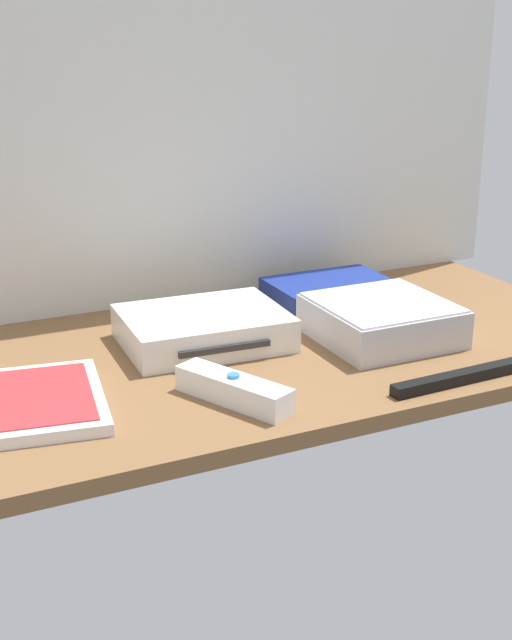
% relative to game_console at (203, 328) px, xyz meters
% --- Properties ---
extents(ground_plane, '(1.00, 0.48, 0.02)m').
position_rel_game_console_xyz_m(ground_plane, '(0.05, -0.05, -0.03)').
color(ground_plane, brown).
rests_on(ground_plane, ground).
extents(back_wall, '(1.10, 0.01, 0.64)m').
position_rel_game_console_xyz_m(back_wall, '(0.05, 0.20, 0.30)').
color(back_wall, silver).
rests_on(back_wall, ground).
extents(game_console, '(0.22, 0.17, 0.04)m').
position_rel_game_console_xyz_m(game_console, '(0.00, 0.00, 0.00)').
color(game_console, white).
rests_on(game_console, ground_plane).
extents(mini_computer, '(0.17, 0.17, 0.05)m').
position_rel_game_console_xyz_m(mini_computer, '(0.22, -0.09, 0.00)').
color(mini_computer, silver).
rests_on(mini_computer, ground_plane).
extents(game_case, '(0.16, 0.21, 0.02)m').
position_rel_game_console_xyz_m(game_case, '(-0.24, -0.11, -0.01)').
color(game_case, white).
rests_on(game_case, ground_plane).
extents(network_router, '(0.18, 0.13, 0.03)m').
position_rel_game_console_xyz_m(network_router, '(0.24, 0.08, -0.00)').
color(network_router, navy).
rests_on(network_router, ground_plane).
extents(remote_wand, '(0.09, 0.15, 0.03)m').
position_rel_game_console_xyz_m(remote_wand, '(-0.04, -0.19, -0.01)').
color(remote_wand, white).
rests_on(remote_wand, ground_plane).
extents(sensor_bar, '(0.24, 0.03, 0.01)m').
position_rel_game_console_xyz_m(sensor_bar, '(0.25, -0.25, -0.01)').
color(sensor_bar, black).
rests_on(sensor_bar, ground_plane).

